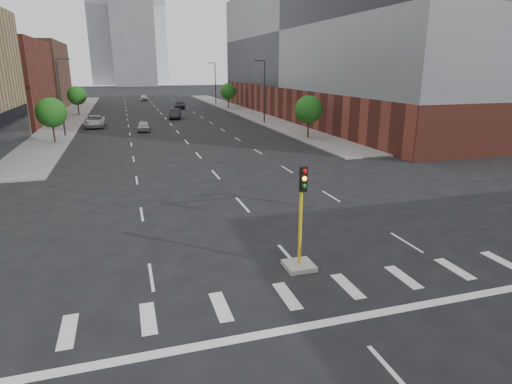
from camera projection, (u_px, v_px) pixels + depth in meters
name	position (u px, v px, depth m)	size (l,w,h in m)	color
sidewalk_left_far	(72.00, 116.00, 73.37)	(5.00, 92.00, 0.15)	gray
sidewalk_right_far	(241.00, 111.00, 81.81)	(5.00, 92.00, 0.15)	gray
building_left_far_b	(10.00, 76.00, 84.56)	(20.00, 24.00, 13.00)	brown
building_right_main	(348.00, 49.00, 69.97)	(24.00, 70.00, 22.00)	brown
tower_left	(111.00, 7.00, 199.49)	(22.00, 22.00, 70.00)	#B2B7BC
tower_right	(145.00, 8.00, 239.85)	(20.00, 20.00, 80.00)	#B2B7BC
tower_mid	(132.00, 34.00, 187.04)	(18.00, 18.00, 44.00)	slate
median_traffic_signal	(300.00, 247.00, 17.66)	(1.20, 1.20, 4.40)	#999993
streetlight_right_a	(264.00, 89.00, 62.54)	(1.60, 0.22, 9.07)	#2D2D30
streetlight_right_b	(215.00, 82.00, 94.65)	(1.60, 0.22, 9.07)	#2D2D30
streetlight_left	(61.00, 94.00, 50.41)	(1.60, 0.22, 9.07)	#2D2D30
tree_left_near	(51.00, 113.00, 46.11)	(3.20, 3.20, 4.85)	#382619
tree_left_far	(77.00, 96.00, 73.64)	(3.20, 3.20, 4.85)	#382619
tree_right_near	(309.00, 110.00, 49.40)	(3.20, 3.20, 4.85)	#382619
tree_right_far	(228.00, 91.00, 86.10)	(3.20, 3.20, 4.85)	#382619
car_near_left	(144.00, 126.00, 56.05)	(1.59, 3.95, 1.35)	#9E9EA2
car_mid_right	(175.00, 114.00, 69.61)	(1.68, 4.81, 1.59)	#222228
car_far_left	(95.00, 121.00, 59.82)	(2.66, 5.77, 1.60)	#BEBEBE
car_deep_right	(180.00, 105.00, 86.66)	(2.02, 4.98, 1.44)	black
car_distant	(144.00, 98.00, 107.00)	(1.77, 4.39, 1.49)	#B3B2B7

